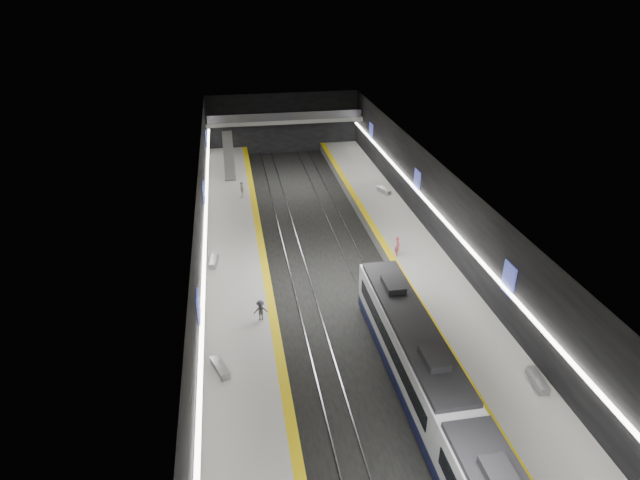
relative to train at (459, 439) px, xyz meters
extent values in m
plane|color=black|center=(-2.50, 18.02, -2.20)|extent=(70.00, 70.00, 0.00)
cube|color=beige|center=(-2.50, 18.02, 5.80)|extent=(20.00, 70.00, 0.04)
cube|color=black|center=(-12.50, 18.02, 1.80)|extent=(0.04, 70.00, 8.00)
cube|color=black|center=(7.50, 18.02, 1.80)|extent=(0.04, 70.00, 8.00)
cube|color=black|center=(-2.50, 53.02, 1.80)|extent=(20.00, 0.04, 8.00)
cube|color=slate|center=(-10.00, 18.02, -1.70)|extent=(5.00, 70.00, 1.00)
cube|color=#A7A7A2|center=(-10.00, 18.02, -1.19)|extent=(5.00, 70.00, 0.02)
cube|color=yellow|center=(-7.80, 18.02, -1.18)|extent=(0.60, 70.00, 0.02)
cube|color=slate|center=(5.00, 18.02, -1.70)|extent=(5.00, 70.00, 1.00)
cube|color=#A7A7A2|center=(5.00, 18.02, -1.19)|extent=(5.00, 70.00, 0.02)
cube|color=yellow|center=(2.80, 18.02, -1.18)|extent=(0.60, 70.00, 0.02)
cube|color=gray|center=(-5.72, 18.02, -2.14)|extent=(0.08, 70.00, 0.12)
cube|color=gray|center=(-4.28, 18.02, -2.14)|extent=(0.08, 70.00, 0.12)
cube|color=gray|center=(-0.72, 18.02, -2.14)|extent=(0.08, 70.00, 0.12)
cube|color=gray|center=(0.72, 18.02, -2.14)|extent=(0.08, 70.00, 0.12)
cube|color=#0F143A|center=(0.00, 7.50, -1.45)|extent=(2.65, 15.00, 0.80)
cube|color=silver|center=(0.00, 7.50, 0.20)|extent=(2.65, 15.00, 2.50)
cube|color=black|center=(0.00, 7.50, 1.60)|extent=(2.44, 14.25, 0.30)
cube|color=black|center=(0.00, 7.50, 0.25)|extent=(2.69, 13.20, 1.00)
cube|color=black|center=(0.00, -0.02, 0.15)|extent=(1.85, 0.05, 1.20)
cube|color=#3B44B1|center=(-12.42, 10.02, 2.30)|extent=(0.10, 1.50, 2.20)
cube|color=#3B44B1|center=(-12.42, 28.02, 2.30)|extent=(0.10, 1.50, 2.20)
cube|color=#3B44B1|center=(-12.42, 45.02, 2.30)|extent=(0.10, 1.50, 2.20)
cube|color=#3B44B1|center=(7.42, 10.02, 2.30)|extent=(0.10, 1.50, 2.20)
cube|color=#3B44B1|center=(7.42, 28.02, 2.30)|extent=(0.10, 1.50, 2.20)
cube|color=#3B44B1|center=(7.42, 45.02, 2.30)|extent=(0.10, 1.50, 2.20)
cube|color=white|center=(-12.30, 18.02, 1.60)|extent=(0.25, 68.60, 0.12)
cube|color=white|center=(7.30, 18.02, 1.60)|extent=(0.25, 68.60, 0.12)
cube|color=gray|center=(-2.50, 51.02, 2.80)|extent=(20.00, 3.00, 0.50)
cube|color=#47474C|center=(-2.50, 49.57, 3.55)|extent=(19.60, 0.08, 1.00)
cube|color=#99999E|center=(-10.00, 44.02, 0.70)|extent=(1.20, 7.50, 3.92)
cube|color=#99999E|center=(-11.47, 8.43, -0.95)|extent=(1.22, 2.06, 0.49)
cube|color=#99999E|center=(-11.86, 21.65, -0.96)|extent=(0.78, 1.98, 0.47)
cube|color=#99999E|center=(6.72, 4.09, -0.94)|extent=(0.77, 2.11, 0.50)
cube|color=#99999E|center=(6.15, 34.20, -0.97)|extent=(1.20, 1.93, 0.46)
imported|color=#CB4C58|center=(3.29, 20.44, -0.33)|extent=(0.54, 0.70, 1.73)
imported|color=silver|center=(-8.91, 35.55, -0.36)|extent=(0.41, 0.98, 1.66)
imported|color=#3B3B42|center=(-8.65, 13.26, -0.44)|extent=(1.02, 0.64, 1.52)
camera|label=1|loc=(-9.89, -17.20, 20.53)|focal=30.00mm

